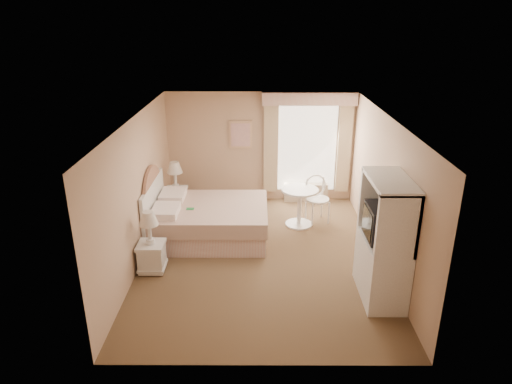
{
  "coord_description": "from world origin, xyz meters",
  "views": [
    {
      "loc": [
        -0.07,
        -7.23,
        4.05
      ],
      "look_at": [
        -0.1,
        0.3,
        1.12
      ],
      "focal_mm": 32.0,
      "sensor_mm": 36.0,
      "label": 1
    }
  ],
  "objects_px": {
    "nightstand_far": "(176,193)",
    "cafe_chair": "(317,195)",
    "nightstand_near": "(151,249)",
    "round_table": "(300,201)",
    "armoire": "(384,249)",
    "bed": "(203,220)"
  },
  "relations": [
    {
      "from": "cafe_chair",
      "to": "bed",
      "type": "bearing_deg",
      "value": -176.39
    },
    {
      "from": "nightstand_near",
      "to": "cafe_chair",
      "type": "bearing_deg",
      "value": 34.49
    },
    {
      "from": "nightstand_far",
      "to": "round_table",
      "type": "relative_size",
      "value": 1.42
    },
    {
      "from": "nightstand_near",
      "to": "round_table",
      "type": "height_order",
      "value": "nightstand_near"
    },
    {
      "from": "nightstand_far",
      "to": "cafe_chair",
      "type": "bearing_deg",
      "value": -8.4
    },
    {
      "from": "armoire",
      "to": "nightstand_far",
      "type": "bearing_deg",
      "value": 138.73
    },
    {
      "from": "nightstand_far",
      "to": "armoire",
      "type": "height_order",
      "value": "armoire"
    },
    {
      "from": "bed",
      "to": "cafe_chair",
      "type": "xyz_separation_m",
      "value": [
        2.28,
        0.81,
        0.19
      ]
    },
    {
      "from": "round_table",
      "to": "armoire",
      "type": "height_order",
      "value": "armoire"
    },
    {
      "from": "nightstand_far",
      "to": "armoire",
      "type": "relative_size",
      "value": 0.59
    },
    {
      "from": "bed",
      "to": "nightstand_near",
      "type": "bearing_deg",
      "value": -120.03
    },
    {
      "from": "nightstand_near",
      "to": "round_table",
      "type": "distance_m",
      "value": 3.2
    },
    {
      "from": "nightstand_far",
      "to": "nightstand_near",
      "type": "bearing_deg",
      "value": -90.0
    },
    {
      "from": "armoire",
      "to": "round_table",
      "type": "bearing_deg",
      "value": 112.16
    },
    {
      "from": "nightstand_near",
      "to": "nightstand_far",
      "type": "bearing_deg",
      "value": 90.0
    },
    {
      "from": "cafe_chair",
      "to": "armoire",
      "type": "xyz_separation_m",
      "value": [
        0.65,
        -2.76,
        0.23
      ]
    },
    {
      "from": "nightstand_near",
      "to": "bed",
      "type": "bearing_deg",
      "value": 59.97
    },
    {
      "from": "nightstand_near",
      "to": "nightstand_far",
      "type": "distance_m",
      "value": 2.5
    },
    {
      "from": "bed",
      "to": "nightstand_far",
      "type": "xyz_separation_m",
      "value": [
        -0.73,
        1.25,
        0.05
      ]
    },
    {
      "from": "nightstand_near",
      "to": "cafe_chair",
      "type": "relative_size",
      "value": 1.1
    },
    {
      "from": "armoire",
      "to": "nightstand_near",
      "type": "bearing_deg",
      "value": 169.12
    },
    {
      "from": "nightstand_far",
      "to": "cafe_chair",
      "type": "height_order",
      "value": "nightstand_far"
    }
  ]
}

